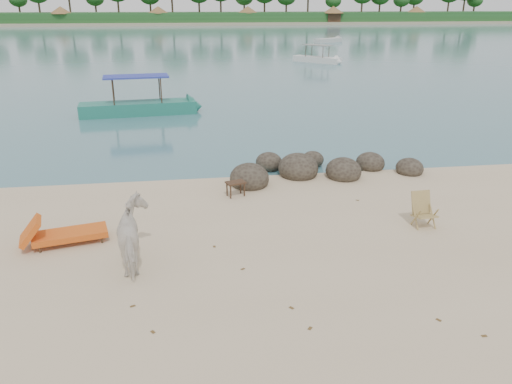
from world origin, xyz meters
TOP-DOWN VIEW (x-y plane):
  - water at (0.00, 90.00)m, footprint 400.00×400.00m
  - far_shore at (0.00, 170.00)m, footprint 420.00×90.00m
  - far_scenery at (0.03, 136.70)m, footprint 420.00×18.00m
  - boulders at (3.05, 5.86)m, footprint 6.45×2.99m
  - cow at (-2.13, 0.53)m, footprint 1.02×1.77m
  - side_table at (0.38, 4.30)m, footprint 0.62×0.50m
  - lounge_chair at (-3.76, 1.85)m, footprint 2.18×1.17m
  - deck_chair at (4.81, 1.50)m, footprint 0.59×0.64m
  - boat_near at (-3.29, 16.79)m, footprint 6.62×2.15m
  - boat_mid at (11.98, 39.02)m, footprint 4.57×4.90m
  - boat_far at (20.54, 64.92)m, footprint 5.41×4.30m
  - dead_leaves at (0.29, -1.18)m, footprint 8.26×6.89m

SIDE VIEW (x-z plane):
  - water at x=0.00m, z-range 0.00..0.00m
  - far_shore at x=0.00m, z-range -0.70..0.70m
  - dead_leaves at x=0.29m, z-range 0.00..0.00m
  - boulders at x=3.05m, z-range -0.29..0.68m
  - side_table at x=0.38m, z-range 0.00..0.44m
  - lounge_chair at x=-3.76m, z-range 0.00..0.62m
  - boat_far at x=20.54m, z-range 0.00..0.66m
  - deck_chair at x=4.81m, z-range 0.00..0.85m
  - cow at x=-2.13m, z-range 0.00..1.40m
  - boat_mid at x=11.98m, z-range 0.00..2.67m
  - boat_near at x=-3.29m, z-range 0.00..3.16m
  - far_scenery at x=0.03m, z-range -1.61..7.89m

